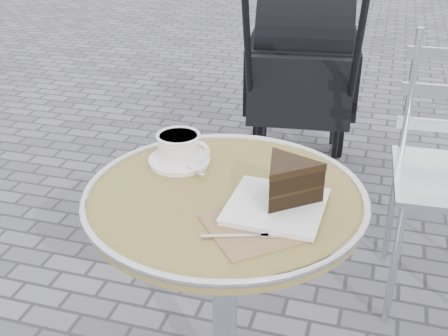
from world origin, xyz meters
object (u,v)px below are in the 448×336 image
(cafe_table, at_px, (225,247))
(cappuccino_set, at_px, (180,151))
(baby_stroller, at_px, (301,84))
(cake_plate_set, at_px, (285,187))

(cafe_table, xyz_separation_m, cappuccino_set, (-0.17, 0.13, 0.20))
(cafe_table, distance_m, baby_stroller, 1.54)
(cappuccino_set, distance_m, cake_plate_set, 0.35)
(cafe_table, xyz_separation_m, baby_stroller, (-0.05, 1.53, -0.06))
(cappuccino_set, bearing_deg, cake_plate_set, -21.60)
(cake_plate_set, relative_size, baby_stroller, 0.31)
(cake_plate_set, height_order, baby_stroller, baby_stroller)
(baby_stroller, bearing_deg, cappuccino_set, -102.39)
(cafe_table, xyz_separation_m, cake_plate_set, (0.15, -0.02, 0.22))
(cappuccino_set, distance_m, baby_stroller, 1.44)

